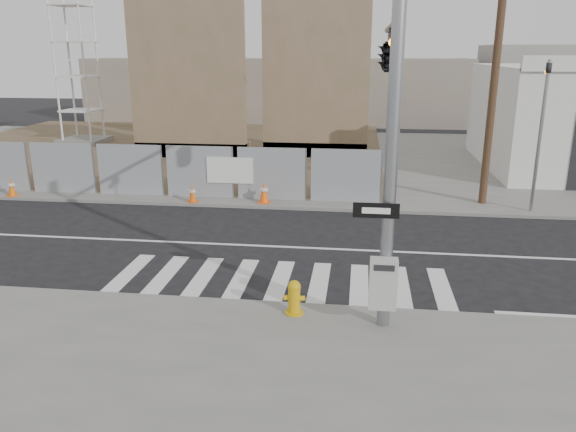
# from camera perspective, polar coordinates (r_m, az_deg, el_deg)

# --- Properties ---
(ground) EXTENTS (100.00, 100.00, 0.00)m
(ground) POSITION_cam_1_polar(r_m,az_deg,el_deg) (16.64, 0.41, -3.20)
(ground) COLOR black
(ground) RESTS_ON ground
(sidewalk_far) EXTENTS (50.00, 20.00, 0.12)m
(sidewalk_far) POSITION_cam_1_polar(r_m,az_deg,el_deg) (30.13, 3.68, 5.84)
(sidewalk_far) COLOR slate
(sidewalk_far) RESTS_ON ground
(signal_pole) EXTENTS (0.96, 5.87, 7.00)m
(signal_pole) POSITION_cam_1_polar(r_m,az_deg,el_deg) (13.55, 10.16, 12.74)
(signal_pole) COLOR gray
(signal_pole) RESTS_ON sidewalk_near
(far_signal_pole) EXTENTS (0.16, 0.20, 5.60)m
(far_signal_pole) POSITION_cam_1_polar(r_m,az_deg,el_deg) (21.17, 24.45, 9.27)
(far_signal_pole) COLOR gray
(far_signal_pole) RESTS_ON sidewalk_far
(chain_link_fence) EXTENTS (24.60, 0.04, 2.00)m
(chain_link_fence) POSITION_cam_1_polar(r_m,az_deg,el_deg) (24.17, -22.32, 4.55)
(chain_link_fence) COLOR gray
(chain_link_fence) RESTS_ON sidewalk_far
(concrete_wall_left) EXTENTS (6.00, 1.30, 8.00)m
(concrete_wall_left) POSITION_cam_1_polar(r_m,az_deg,el_deg) (30.07, -10.05, 11.98)
(concrete_wall_left) COLOR brown
(concrete_wall_left) RESTS_ON sidewalk_far
(concrete_wall_right) EXTENTS (5.50, 1.30, 8.00)m
(concrete_wall_right) POSITION_cam_1_polar(r_m,az_deg,el_deg) (29.82, 2.83, 12.17)
(concrete_wall_right) COLOR brown
(concrete_wall_right) RESTS_ON sidewalk_far
(utility_pole_right) EXTENTS (1.60, 0.28, 10.00)m
(utility_pole_right) POSITION_cam_1_polar(r_m,az_deg,el_deg) (21.56, 20.39, 14.42)
(utility_pole_right) COLOR #503725
(utility_pole_right) RESTS_ON sidewalk_far
(fire_hydrant) EXTENTS (0.50, 0.50, 0.76)m
(fire_hydrant) POSITION_cam_1_polar(r_m,az_deg,el_deg) (12.20, 0.63, -8.26)
(fire_hydrant) COLOR #CE9E0B
(fire_hydrant) RESTS_ON sidewalk_near
(traffic_cone_b) EXTENTS (0.44, 0.44, 0.70)m
(traffic_cone_b) POSITION_cam_1_polar(r_m,az_deg,el_deg) (24.49, -26.28, 2.63)
(traffic_cone_b) COLOR #E7600C
(traffic_cone_b) RESTS_ON sidewalk_far
(traffic_cone_c) EXTENTS (0.38, 0.38, 0.66)m
(traffic_cone_c) POSITION_cam_1_polar(r_m,az_deg,el_deg) (21.36, -9.69, 2.24)
(traffic_cone_c) COLOR #E6570C
(traffic_cone_c) RESTS_ON sidewalk_far
(traffic_cone_d) EXTENTS (0.46, 0.46, 0.80)m
(traffic_cone_d) POSITION_cam_1_polar(r_m,az_deg,el_deg) (20.96, -2.47, 2.39)
(traffic_cone_d) COLOR #FF560D
(traffic_cone_d) RESTS_ON sidewalk_far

